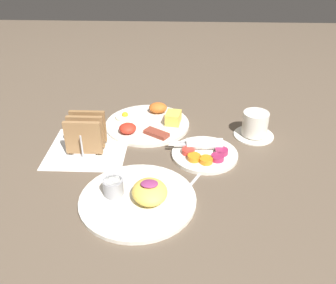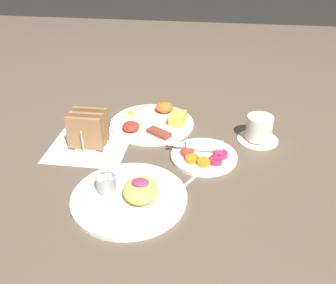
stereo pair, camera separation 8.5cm
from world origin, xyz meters
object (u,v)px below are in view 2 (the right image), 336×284
at_px(plate_breakfast, 153,122).
at_px(plate_foreground, 131,194).
at_px(plate_condiments, 204,154).
at_px(coffee_cup, 259,130).
at_px(toast_rack, 88,130).

xyz_separation_m(plate_breakfast, plate_foreground, (0.01, -0.37, 0.00)).
distance_m(plate_breakfast, plate_condiments, 0.24).
bearing_deg(coffee_cup, plate_breakfast, 170.77).
relative_size(plate_breakfast, plate_condiments, 1.37).
height_order(plate_condiments, plate_foreground, plate_foreground).
height_order(plate_condiments, coffee_cup, coffee_cup).
bearing_deg(plate_breakfast, coffee_cup, -9.23).
xyz_separation_m(plate_breakfast, toast_rack, (-0.16, -0.15, 0.04)).
bearing_deg(toast_rack, plate_foreground, -51.95).
distance_m(plate_condiments, coffee_cup, 0.19).
height_order(plate_breakfast, plate_condiments, plate_breakfast).
xyz_separation_m(toast_rack, coffee_cup, (0.48, 0.09, -0.02)).
relative_size(plate_condiments, coffee_cup, 1.61).
bearing_deg(plate_foreground, plate_breakfast, 91.60).
bearing_deg(plate_foreground, toast_rack, 128.05).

